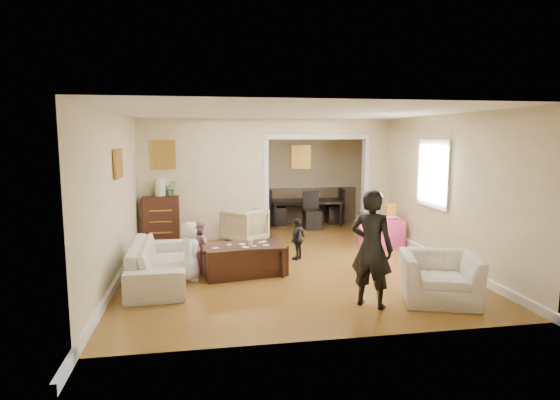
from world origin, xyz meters
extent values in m
plane|color=olive|center=(0.00, 0.00, 0.00)|extent=(7.00, 7.00, 0.00)
cube|color=beige|center=(-1.38, 1.80, 1.30)|extent=(2.75, 0.18, 2.60)
cube|color=beige|center=(2.48, 1.80, 1.30)|extent=(0.55, 0.18, 2.60)
cube|color=beige|center=(1.10, 1.80, 2.42)|extent=(2.22, 0.18, 0.35)
cube|color=white|center=(2.73, -0.40, 1.55)|extent=(0.03, 0.95, 1.10)
cube|color=brown|center=(-2.20, 1.70, 1.85)|extent=(0.45, 0.03, 0.55)
cube|color=brown|center=(-2.71, -0.60, 1.80)|extent=(0.03, 0.55, 0.40)
cube|color=brown|center=(1.10, 3.44, 1.70)|extent=(0.45, 0.03, 0.55)
imported|color=beige|center=(-2.11, -1.06, 0.31)|extent=(0.87, 2.12, 0.61)
imported|color=#C8B98B|center=(-0.55, 1.45, 0.35)|extent=(1.08, 1.08, 0.71)
imported|color=beige|center=(1.72, -2.57, 0.32)|extent=(1.21, 1.13, 0.64)
cube|color=black|center=(-2.27, 1.56, 0.50)|extent=(0.73, 0.41, 1.00)
cylinder|color=beige|center=(-2.27, 1.56, 1.18)|extent=(0.22, 0.22, 0.36)
imported|color=#32672E|center=(-2.07, 1.56, 1.16)|extent=(0.28, 0.24, 0.31)
cube|color=#331810|center=(-0.78, -0.92, 0.24)|extent=(1.39, 0.87, 0.49)
imported|color=silver|center=(-0.68, -0.97, 0.54)|extent=(0.12, 0.12, 0.10)
cube|color=#DB397D|center=(2.34, 0.70, 0.27)|extent=(0.60, 0.60, 0.54)
cube|color=yellow|center=(2.46, 0.80, 0.69)|extent=(0.20, 0.08, 0.30)
cylinder|color=#249BB8|center=(2.24, 0.65, 0.58)|extent=(0.08, 0.08, 0.08)
cube|color=red|center=(2.22, 0.82, 0.57)|extent=(0.10, 0.09, 0.05)
imported|color=silver|center=(2.39, 0.58, 0.57)|extent=(0.24, 0.24, 0.06)
imported|color=black|center=(1.19, 3.17, 0.32)|extent=(1.90, 1.19, 0.63)
imported|color=black|center=(0.72, -2.61, 0.78)|extent=(0.67, 0.65, 1.55)
imported|color=white|center=(-1.63, -1.07, 0.46)|extent=(0.29, 0.45, 0.92)
imported|color=#C67C98|center=(-1.48, -0.62, 0.43)|extent=(0.49, 0.52, 0.85)
imported|color=black|center=(0.27, -0.17, 0.38)|extent=(0.43, 0.46, 0.76)
cube|color=white|center=(-0.77, -1.07, 0.49)|extent=(0.14, 0.14, 0.00)
cube|color=white|center=(-0.80, -0.86, 0.49)|extent=(0.13, 0.13, 0.00)
cube|color=white|center=(-0.49, -0.78, 0.49)|extent=(0.10, 0.10, 0.00)
cube|color=white|center=(-1.01, -0.85, 0.49)|extent=(0.09, 0.10, 0.00)
cube|color=white|center=(-1.24, -1.05, 0.49)|extent=(0.11, 0.09, 0.00)
cube|color=white|center=(-0.62, -1.01, 0.49)|extent=(0.07, 0.08, 0.00)
cube|color=white|center=(-0.43, -0.74, 0.49)|extent=(0.13, 0.13, 0.00)
cube|color=white|center=(-0.43, -0.99, 0.49)|extent=(0.11, 0.10, 0.00)
camera|label=1|loc=(-1.43, -8.14, 2.21)|focal=29.54mm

